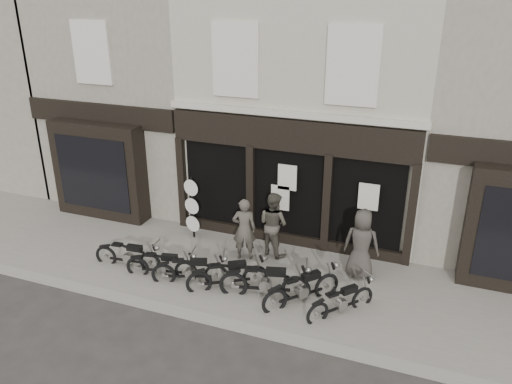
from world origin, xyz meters
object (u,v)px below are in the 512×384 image
(motorcycle_2, at_px, (191,273))
(motorcycle_6, at_px, (341,304))
(man_right, at_px, (361,244))
(motorcycle_3, at_px, (228,278))
(motorcycle_4, at_px, (266,285))
(motorcycle_5, at_px, (302,291))
(man_centre, at_px, (273,224))
(advert_sign_post, at_px, (192,211))
(motorcycle_0, at_px, (129,257))
(motorcycle_1, at_px, (162,267))
(man_left, at_px, (244,229))

(motorcycle_2, height_order, motorcycle_6, motorcycle_2)
(motorcycle_2, xyz_separation_m, man_right, (4.03, 1.86, 0.69))
(motorcycle_2, distance_m, motorcycle_3, 1.02)
(motorcycle_4, bearing_deg, motorcycle_6, -15.32)
(motorcycle_5, distance_m, motorcycle_6, 0.99)
(man_centre, bearing_deg, advert_sign_post, 21.47)
(motorcycle_0, bearing_deg, motorcycle_5, -5.25)
(motorcycle_3, xyz_separation_m, motorcycle_4, (1.01, -0.01, 0.03))
(motorcycle_5, bearing_deg, motorcycle_4, 137.01)
(motorcycle_3, bearing_deg, motorcycle_4, -33.04)
(advert_sign_post, bearing_deg, motorcycle_3, -35.57)
(man_centre, relative_size, advert_sign_post, 0.90)
(motorcycle_6, height_order, advert_sign_post, advert_sign_post)
(motorcycle_1, distance_m, motorcycle_4, 2.87)
(motorcycle_1, relative_size, motorcycle_4, 0.87)
(motorcycle_2, height_order, man_centre, man_centre)
(motorcycle_3, xyz_separation_m, man_left, (-0.19, 1.55, 0.62))
(motorcycle_2, bearing_deg, man_left, 43.63)
(motorcycle_4, relative_size, motorcycle_5, 1.27)
(motorcycle_3, relative_size, man_centre, 1.00)
(motorcycle_6, height_order, man_left, man_left)
(motorcycle_5, distance_m, man_centre, 2.56)
(motorcycle_3, height_order, motorcycle_6, motorcycle_3)
(man_left, bearing_deg, motorcycle_1, 26.49)
(man_centre, relative_size, man_right, 0.98)
(motorcycle_4, bearing_deg, motorcycle_1, 167.69)
(motorcycle_0, xyz_separation_m, motorcycle_5, (4.92, 0.06, 0.04))
(motorcycle_6, bearing_deg, man_left, 103.55)
(man_right, bearing_deg, man_left, 3.27)
(man_left, height_order, man_right, man_right)
(motorcycle_4, distance_m, motorcycle_6, 1.90)
(motorcycle_3, distance_m, motorcycle_5, 1.93)
(motorcycle_1, xyz_separation_m, man_right, (4.87, 1.86, 0.70))
(motorcycle_1, height_order, motorcycle_2, motorcycle_2)
(man_left, bearing_deg, motorcycle_5, 126.56)
(motorcycle_4, bearing_deg, man_right, 26.74)
(man_left, bearing_deg, man_right, 165.01)
(motorcycle_6, bearing_deg, motorcycle_2, 131.69)
(motorcycle_2, bearing_deg, motorcycle_3, -13.73)
(motorcycle_5, relative_size, man_left, 0.98)
(motorcycle_5, relative_size, motorcycle_6, 1.12)
(motorcycle_2, xyz_separation_m, advert_sign_post, (-1.09, 2.26, 0.63))
(motorcycle_1, xyz_separation_m, man_centre, (2.33, 2.21, 0.68))
(motorcycle_0, relative_size, man_left, 1.09)
(motorcycle_3, height_order, man_centre, man_centre)
(motorcycle_1, height_order, man_right, man_right)
(motorcycle_4, relative_size, motorcycle_6, 1.42)
(man_centre, xyz_separation_m, man_right, (2.53, -0.34, 0.02))
(motorcycle_6, height_order, man_centre, man_centre)
(man_left, bearing_deg, motorcycle_2, 44.86)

